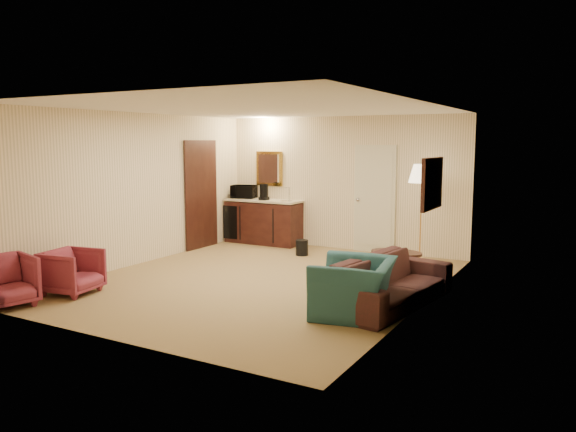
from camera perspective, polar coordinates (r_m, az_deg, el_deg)
name	(u,v)px	position (r m, az deg, el deg)	size (l,w,h in m)	color
ground	(261,280)	(8.66, -2.72, -6.54)	(6.00, 6.00, 0.00)	olive
room_walls	(281,166)	(9.12, -0.73, 5.09)	(5.02, 6.01, 2.61)	#F9E1BA
wetbar_cabinet	(263,221)	(11.70, -2.52, -0.56)	(1.64, 0.58, 0.92)	#3D1A13
sofa	(391,273)	(7.41, 10.38, -5.74)	(2.15, 0.63, 0.84)	black
teal_armchair	(354,278)	(6.92, 6.74, -6.28)	(1.05, 0.68, 0.92)	#204552
rose_chair_near	(72,269)	(8.40, -21.10, -5.09)	(0.67, 0.63, 0.69)	#8F2F42
rose_chair_far	(3,279)	(8.09, -27.00, -5.72)	(0.71, 0.67, 0.73)	#8F2F42
coffee_table	(396,266)	(8.75, 10.92, -5.01)	(0.79, 0.53, 0.45)	#321810
floor_lamp	(421,214)	(9.97, 13.34, 0.20)	(0.46, 0.46, 1.74)	gold
waste_bin	(302,248)	(10.50, 1.42, -3.23)	(0.23, 0.23, 0.29)	black
microwave	(244,190)	(11.92, -4.51, 2.63)	(0.50, 0.28, 0.34)	black
coffee_maker	(264,192)	(11.55, -2.46, 2.45)	(0.17, 0.17, 0.33)	black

